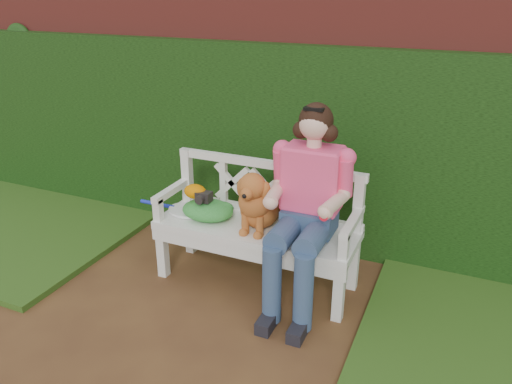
% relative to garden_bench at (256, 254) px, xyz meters
% --- Properties ---
extents(ground, '(60.00, 60.00, 0.00)m').
position_rel_garden_bench_xyz_m(ground, '(-0.23, -0.93, -0.24)').
color(ground, '#462A19').
extents(brick_wall, '(10.00, 0.30, 2.20)m').
position_rel_garden_bench_xyz_m(brick_wall, '(-0.23, 0.97, 0.86)').
color(brick_wall, maroon).
rests_on(brick_wall, ground).
extents(ivy_hedge, '(10.00, 0.18, 1.70)m').
position_rel_garden_bench_xyz_m(ivy_hedge, '(-0.23, 0.75, 0.61)').
color(ivy_hedge, '#235318').
rests_on(ivy_hedge, ground).
extents(grass_left, '(2.60, 2.00, 0.05)m').
position_rel_garden_bench_xyz_m(grass_left, '(-2.63, -0.03, -0.21)').
color(grass_left, '#1E3A13').
rests_on(grass_left, ground).
extents(garden_bench, '(1.61, 0.68, 0.48)m').
position_rel_garden_bench_xyz_m(garden_bench, '(0.00, 0.00, 0.00)').
color(garden_bench, white).
rests_on(garden_bench, ground).
extents(seated_woman, '(0.77, 0.91, 1.41)m').
position_rel_garden_bench_xyz_m(seated_woman, '(0.41, -0.02, 0.47)').
color(seated_woman, '#CA4873').
rests_on(seated_woman, ground).
extents(dog, '(0.46, 0.52, 0.47)m').
position_rel_garden_bench_xyz_m(dog, '(0.03, -0.02, 0.48)').
color(dog, '#A77A3E').
rests_on(dog, garden_bench).
extents(tennis_racket, '(0.70, 0.41, 0.03)m').
position_rel_garden_bench_xyz_m(tennis_racket, '(-0.60, 0.01, 0.26)').
color(tennis_racket, white).
rests_on(tennis_racket, garden_bench).
extents(green_bag, '(0.50, 0.45, 0.14)m').
position_rel_garden_bench_xyz_m(green_bag, '(-0.39, -0.02, 0.31)').
color(green_bag, '#1D712A').
rests_on(green_bag, garden_bench).
extents(camera_item, '(0.11, 0.09, 0.08)m').
position_rel_garden_bench_xyz_m(camera_item, '(-0.41, -0.03, 0.42)').
color(camera_item, black).
rests_on(camera_item, green_bag).
extents(baseball_glove, '(0.20, 0.17, 0.11)m').
position_rel_garden_bench_xyz_m(baseball_glove, '(-0.50, -0.01, 0.43)').
color(baseball_glove, '#D47300').
rests_on(baseball_glove, green_bag).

